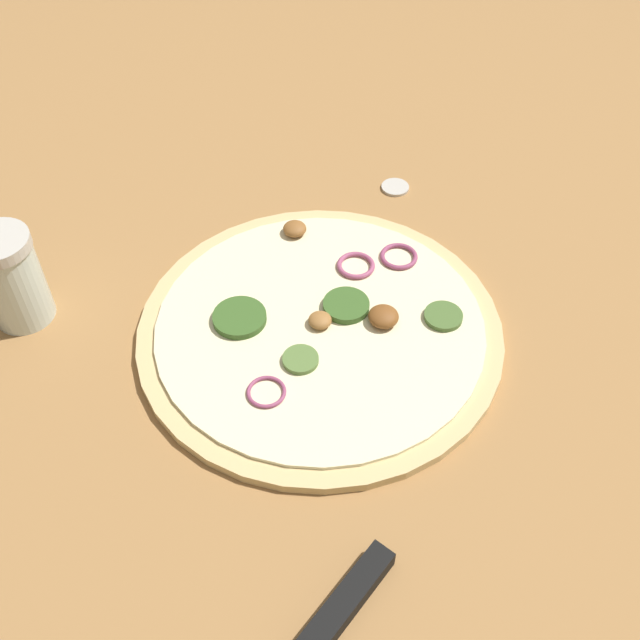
% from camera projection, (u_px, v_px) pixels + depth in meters
% --- Properties ---
extents(ground_plane, '(3.00, 3.00, 0.00)m').
position_uv_depth(ground_plane, '(320.00, 333.00, 0.75)').
color(ground_plane, '#9E703F').
extents(pizza, '(0.36, 0.36, 0.03)m').
position_uv_depth(pizza, '(321.00, 328.00, 0.75)').
color(pizza, '#D6B77A').
rests_on(pizza, ground_plane).
extents(spice_jar, '(0.06, 0.06, 0.10)m').
position_uv_depth(spice_jar, '(11.00, 278.00, 0.73)').
color(spice_jar, silver).
rests_on(spice_jar, ground_plane).
extents(loose_cap, '(0.03, 0.03, 0.01)m').
position_uv_depth(loose_cap, '(395.00, 186.00, 0.91)').
color(loose_cap, beige).
rests_on(loose_cap, ground_plane).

